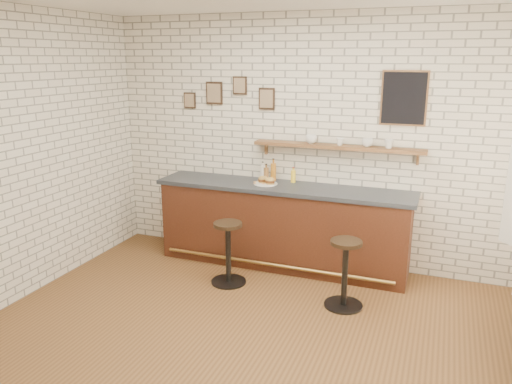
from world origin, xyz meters
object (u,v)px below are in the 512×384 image
Objects in this scene: shelf_cup_c at (367,143)px; sandwich_plate at (266,184)px; bitters_bottle_brown at (266,173)px; bitters_bottle_amber at (273,172)px; bitters_bottle_white at (263,172)px; ciabatta_sandwich at (266,180)px; shelf_cup_a at (311,139)px; bar_stool_right at (345,271)px; condiment_bottle_yellow at (293,176)px; bar_counter at (282,226)px; bar_stool_left at (228,251)px; shelf_cup_b at (340,142)px; shelf_cup_d at (389,144)px.

sandwich_plate is at bearing 111.83° from shelf_cup_c.
shelf_cup_c is at bearing 0.22° from bitters_bottle_brown.
bitters_bottle_white is at bearing -180.00° from bitters_bottle_amber.
bitters_bottle_white is (-0.05, -0.00, 0.01)m from bitters_bottle_brown.
sandwich_plate is at bearing 180.00° from ciabatta_sandwich.
shelf_cup_a is at bearing 22.85° from sandwich_plate.
ciabatta_sandwich is 1.54m from bar_stool_right.
ciabatta_sandwich reaches higher than bar_stool_right.
sandwich_plate is at bearing -144.39° from condiment_bottle_yellow.
bar_counter is at bearing 1.87° from sandwich_plate.
bar_stool_right is (0.93, -0.79, -0.12)m from bar_counter.
shelf_cup_b is at bearing 41.48° from bar_stool_left.
bitters_bottle_amber is at bearing 147.38° from shelf_cup_a.
bar_stool_right is at bearing -40.54° from bar_counter.
bar_counter is at bearing 139.46° from bar_stool_right.
ciabatta_sandwich is 0.22m from bitters_bottle_brown.
shelf_cup_b is (0.83, 0.21, 0.48)m from ciabatta_sandwich.
sandwich_plate is at bearing -71.86° from bitters_bottle_brown.
bitters_bottle_amber is 0.26m from condiment_bottle_yellow.
shelf_cup_d is at bearing -67.44° from shelf_cup_b.
bitters_bottle_white is at bearing -180.00° from condiment_bottle_yellow.
bitters_bottle_amber is at bearing 0.00° from bitters_bottle_white.
bitters_bottle_brown is 1.64× the size of shelf_cup_c.
bar_counter is at bearing 161.24° from shelf_cup_d.
bar_counter is at bearing 130.50° from shelf_cup_b.
bitters_bottle_white is 0.75m from shelf_cup_a.
shelf_cup_a is at bearing 101.57° from shelf_cup_c.
sandwich_plate reaches higher than bar_counter.
shelf_cup_a reaches higher than condiment_bottle_yellow.
shelf_cup_c reaches higher than condiment_bottle_yellow.
ciabatta_sandwich is 1.90× the size of shelf_cup_c.
shelf_cup_d reaches higher than bar_stool_left.
shelf_cup_c reaches higher than sandwich_plate.
shelf_cup_c is at bearing 10.34° from ciabatta_sandwich.
condiment_bottle_yellow is (0.28, 0.20, 0.07)m from sandwich_plate.
shelf_cup_a is at bearing 52.99° from bar_stool_left.
shelf_cup_b is at bearing -33.19° from shelf_cup_a.
bitters_bottle_amber is (0.03, 0.20, 0.11)m from sandwich_plate.
bitters_bottle_brown is 0.05m from bitters_bottle_white.
bitters_bottle_white is 1.05m from shelf_cup_b.
ciabatta_sandwich reaches higher than bar_stool_left.
shelf_cup_c reaches higher than ciabatta_sandwich.
bar_counter is 0.82m from bar_stool_left.
shelf_cup_c is (0.93, 0.20, 1.04)m from bar_counter.
bar_counter is 33.87× the size of shelf_cup_b.
shelf_cup_b is (0.95, 0.00, 0.44)m from bitters_bottle_white.
bar_counter is 11.07× the size of sandwich_plate.
bar_stool_left is (-0.12, -0.90, -0.71)m from bitters_bottle_brown.
condiment_bottle_yellow is at bearing 70.79° from bar_counter.
bar_stool_right is 1.55m from shelf_cup_d.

